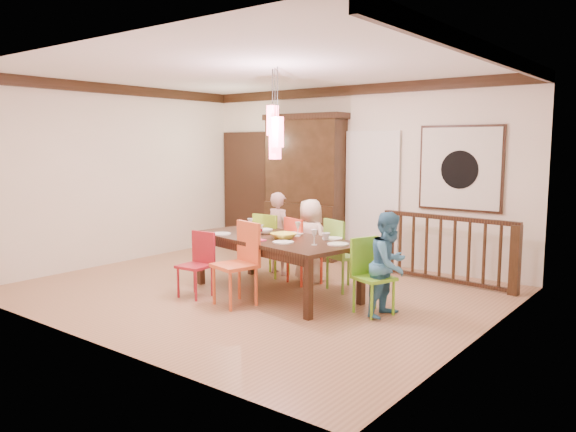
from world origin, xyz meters
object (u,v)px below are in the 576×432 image
Objects in this scene: balustrade at (447,248)px; person_end_right at (389,264)px; chair_end_right at (374,271)px; person_far_left at (279,233)px; chair_far_left at (273,240)px; person_far_mid at (310,241)px; china_hutch at (305,186)px; dining_table at (275,243)px.

person_end_right is (0.07, -1.87, 0.10)m from balustrade.
balustrade is at bearing 18.18° from chair_end_right.
person_far_left reaches higher than balustrade.
person_end_right is at bearing 159.29° from chair_far_left.
person_far_mid reaches higher than balustrade.
person_far_left is 1.04× the size of person_end_right.
person_far_left is at bearing 87.96° from chair_end_right.
china_hutch is 1.99× the size of person_far_left.
balustrade is (2.23, 1.15, -0.04)m from chair_far_left.
person_far_left is at bearing 136.71° from dining_table.
balustrade is (2.73, -0.35, -0.73)m from china_hutch.
chair_end_right is 0.36× the size of china_hutch.
person_end_right is (2.30, -0.71, 0.06)m from chair_far_left.
dining_table is 1.13m from person_far_left.
china_hutch is at bearing -74.99° from chair_far_left.
person_end_right reaches higher than chair_far_left.
chair_far_left reaches higher than dining_table.
china_hutch is at bearing -61.13° from person_far_left.
person_end_right is at bearing -38.31° from china_hutch.
balustrade is at bearing 61.12° from dining_table.
chair_end_right is 0.43× the size of balustrade.
china_hutch is at bearing 127.67° from dining_table.
person_far_left is at bearing -151.51° from balustrade.
chair_end_right is (1.46, -0.00, -0.17)m from dining_table.
china_hutch is 1.21× the size of balustrade.
balustrade reaches higher than chair_far_left.
chair_end_right is at bearing 108.23° from person_end_right.
chair_end_right is at bearing 10.22° from dining_table.
person_far_mid is at bearing 68.37° from person_end_right.
dining_table is at bearing -124.92° from balustrade.
china_hutch is (-0.50, 1.50, 0.70)m from chair_far_left.
chair_far_left is 1.07× the size of chair_end_right.
balustrade is 1.64× the size of person_far_left.
chair_end_right is 0.74× the size of person_far_mid.
person_far_left is (-2.22, -1.00, 0.12)m from balustrade.
china_hutch is (-2.63, 2.26, 0.73)m from chair_end_right.
person_end_right is at bearing 165.43° from person_far_mid.
chair_far_left is 0.76× the size of person_far_left.
chair_far_left is at bearing 13.72° from person_far_mid.
person_far_mid is 1.81m from person_end_right.
balustrade is at bearing -134.52° from person_far_mid.
balustrade is 1.69× the size of person_end_right.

